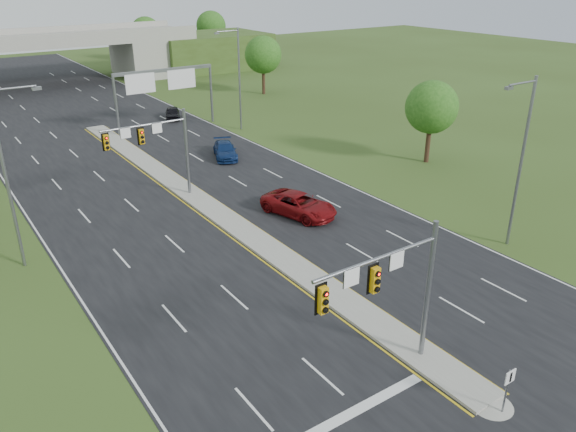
% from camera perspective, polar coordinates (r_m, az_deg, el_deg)
% --- Properties ---
extents(ground, '(240.00, 240.00, 0.00)m').
position_cam_1_polar(ground, '(27.97, 13.30, -13.68)').
color(ground, '#334819').
rests_on(ground, ground).
extents(road, '(24.00, 160.00, 0.02)m').
position_cam_1_polar(road, '(54.75, -14.44, 5.33)').
color(road, black).
rests_on(road, ground).
extents(median, '(2.00, 54.00, 0.16)m').
position_cam_1_polar(median, '(44.26, -8.83, 1.50)').
color(median, gray).
rests_on(median, road).
extents(median_nose, '(2.00, 2.00, 0.16)m').
position_cam_1_polar(median_nose, '(26.10, 20.01, -17.52)').
color(median_nose, gray).
rests_on(median_nose, road).
extents(lane_markings, '(23.72, 160.00, 0.01)m').
position_cam_1_polar(lane_markings, '(49.15, -12.52, 3.42)').
color(lane_markings, gold).
rests_on(lane_markings, road).
extents(signal_mast_near, '(6.62, 0.60, 7.00)m').
position_cam_1_polar(signal_mast_near, '(23.89, 10.76, -6.82)').
color(signal_mast_near, slate).
rests_on(signal_mast_near, ground).
extents(signal_mast_far, '(6.62, 0.60, 7.00)m').
position_cam_1_polar(signal_mast_far, '(43.59, -13.03, 7.27)').
color(signal_mast_far, slate).
rests_on(signal_mast_far, ground).
extents(keep_right_sign, '(0.60, 0.13, 2.20)m').
position_cam_1_polar(keep_right_sign, '(25.02, 21.47, -15.63)').
color(keep_right_sign, slate).
rests_on(keep_right_sign, ground).
extents(sign_gantry, '(11.58, 0.44, 6.67)m').
position_cam_1_polar(sign_gantry, '(64.81, -12.55, 13.13)').
color(sign_gantry, slate).
rests_on(sign_gantry, ground).
extents(overpass, '(80.00, 14.00, 8.10)m').
position_cam_1_polar(overpass, '(96.65, -24.64, 13.99)').
color(overpass, gray).
rests_on(overpass, ground).
extents(lightpole_l_mid, '(2.85, 0.25, 11.00)m').
position_cam_1_polar(lightpole_l_mid, '(36.01, -26.53, 4.12)').
color(lightpole_l_mid, slate).
rests_on(lightpole_l_mid, ground).
extents(lightpole_r_near, '(2.85, 0.25, 11.00)m').
position_cam_1_polar(lightpole_r_near, '(37.67, 22.54, 5.63)').
color(lightpole_r_near, slate).
rests_on(lightpole_r_near, ground).
extents(lightpole_r_far, '(2.85, 0.25, 11.00)m').
position_cam_1_polar(lightpole_r_far, '(63.13, -5.13, 14.11)').
color(lightpole_r_far, slate).
rests_on(lightpole_r_far, ground).
extents(tree_r_near, '(4.80, 4.80, 7.60)m').
position_cam_1_polar(tree_r_near, '(53.37, 14.39, 10.65)').
color(tree_r_near, '#382316').
rests_on(tree_r_near, ground).
extents(tree_r_mid, '(5.20, 5.20, 8.12)m').
position_cam_1_polar(tree_r_mid, '(82.39, -2.54, 16.04)').
color(tree_r_mid, '#382316').
rests_on(tree_r_mid, ground).
extents(tree_back_c, '(5.60, 5.60, 8.32)m').
position_cam_1_polar(tree_back_c, '(116.33, -14.24, 17.68)').
color(tree_back_c, '#382316').
rests_on(tree_back_c, ground).
extents(tree_back_d, '(6.00, 6.00, 8.85)m').
position_cam_1_polar(tree_back_d, '(121.98, -7.82, 18.58)').
color(tree_back_d, '#382316').
rests_on(tree_back_d, ground).
extents(car_far_a, '(4.18, 6.40, 1.64)m').
position_cam_1_polar(car_far_a, '(41.19, 1.13, 1.16)').
color(car_far_a, maroon).
rests_on(car_far_a, road).
extents(car_far_b, '(3.71, 5.31, 1.43)m').
position_cam_1_polar(car_far_b, '(54.46, -6.41, 6.65)').
color(car_far_b, '#0D2250').
rests_on(car_far_b, road).
extents(car_far_c, '(3.11, 4.40, 1.39)m').
position_cam_1_polar(car_far_c, '(70.13, -11.65, 10.21)').
color(car_far_c, black).
rests_on(car_far_c, road).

